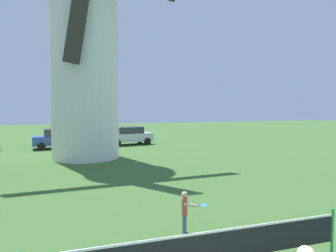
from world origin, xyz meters
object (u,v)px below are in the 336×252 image
(parked_car_silver, at_px, (129,135))
(tennis_net, at_px, (203,248))
(player_far, at_px, (186,210))
(parked_car_blue, at_px, (59,138))
(windmill, at_px, (84,44))

(parked_car_silver, bearing_deg, tennis_net, -97.27)
(player_far, height_order, parked_car_blue, parked_car_blue)
(windmill, distance_m, parked_car_blue, 8.71)
(tennis_net, relative_size, parked_car_silver, 1.41)
(windmill, height_order, tennis_net, windmill)
(windmill, xyz_separation_m, parked_car_silver, (3.95, 6.17, -6.42))
(windmill, bearing_deg, tennis_net, -85.25)
(parked_car_silver, bearing_deg, parked_car_blue, -174.48)
(windmill, distance_m, tennis_net, 16.44)
(player_far, xyz_separation_m, parked_car_silver, (2.16, 18.98, 0.19))
(parked_car_blue, xyz_separation_m, parked_car_silver, (5.73, 0.55, 0.00))
(tennis_net, distance_m, player_far, 2.29)
(tennis_net, xyz_separation_m, parked_car_silver, (2.71, 21.20, 0.12))
(tennis_net, xyz_separation_m, player_far, (0.55, 2.22, -0.07))
(player_far, relative_size, parked_car_silver, 0.25)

